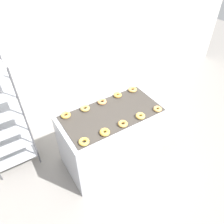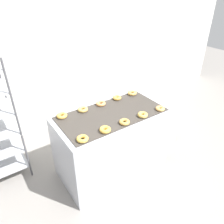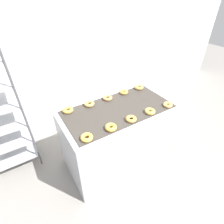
# 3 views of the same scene
# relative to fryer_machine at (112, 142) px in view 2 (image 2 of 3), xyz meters

# --- Properties ---
(ground_plane) EXTENTS (14.00, 14.00, 0.00)m
(ground_plane) POSITION_rel_fryer_machine_xyz_m (-0.00, -0.62, -0.45)
(ground_plane) COLOR gray
(wall_back) EXTENTS (8.00, 0.05, 2.80)m
(wall_back) POSITION_rel_fryer_machine_xyz_m (-0.00, 1.50, 0.95)
(wall_back) COLOR silver
(wall_back) RESTS_ON ground_plane
(fryer_machine) EXTENTS (1.42, 0.75, 0.91)m
(fryer_machine) POSITION_rel_fryer_machine_xyz_m (0.00, 0.00, 0.00)
(fryer_machine) COLOR #A8AAB2
(fryer_machine) RESTS_ON ground_plane
(glaze_bin) EXTENTS (0.32, 0.37, 0.33)m
(glaze_bin) POSITION_rel_fryer_machine_xyz_m (1.05, 0.07, -0.29)
(glaze_bin) COLOR #A8AAB2
(glaze_bin) RESTS_ON ground_plane
(donut_near_leftmost) EXTENTS (0.12, 0.12, 0.04)m
(donut_near_leftmost) POSITION_rel_fryer_machine_xyz_m (-0.55, -0.27, 0.47)
(donut_near_leftmost) COLOR gold
(donut_near_leftmost) RESTS_ON fryer_machine
(donut_near_left) EXTENTS (0.13, 0.13, 0.05)m
(donut_near_left) POSITION_rel_fryer_machine_xyz_m (-0.27, -0.27, 0.48)
(donut_near_left) COLOR gold
(donut_near_left) RESTS_ON fryer_machine
(donut_near_center) EXTENTS (0.12, 0.12, 0.04)m
(donut_near_center) POSITION_rel_fryer_machine_xyz_m (-0.01, -0.26, 0.47)
(donut_near_center) COLOR gold
(donut_near_center) RESTS_ON fryer_machine
(donut_near_right) EXTENTS (0.12, 0.12, 0.04)m
(donut_near_right) POSITION_rel_fryer_machine_xyz_m (0.27, -0.26, 0.48)
(donut_near_right) COLOR gold
(donut_near_right) RESTS_ON fryer_machine
(donut_near_rightmost) EXTENTS (0.11, 0.11, 0.04)m
(donut_near_rightmost) POSITION_rel_fryer_machine_xyz_m (0.55, -0.27, 0.47)
(donut_near_rightmost) COLOR #DDA355
(donut_near_rightmost) RESTS_ON fryer_machine
(donut_far_leftmost) EXTENTS (0.13, 0.13, 0.04)m
(donut_far_leftmost) POSITION_rel_fryer_machine_xyz_m (-0.54, 0.27, 0.48)
(donut_far_leftmost) COLOR gold
(donut_far_leftmost) RESTS_ON fryer_machine
(donut_far_left) EXTENTS (0.13, 0.13, 0.04)m
(donut_far_left) POSITION_rel_fryer_machine_xyz_m (-0.27, 0.26, 0.48)
(donut_far_left) COLOR tan
(donut_far_left) RESTS_ON fryer_machine
(donut_far_center) EXTENTS (0.13, 0.13, 0.04)m
(donut_far_center) POSITION_rel_fryer_machine_xyz_m (0.00, 0.26, 0.47)
(donut_far_center) COLOR #D89251
(donut_far_center) RESTS_ON fryer_machine
(donut_far_right) EXTENTS (0.12, 0.12, 0.04)m
(donut_far_right) POSITION_rel_fryer_machine_xyz_m (0.27, 0.27, 0.48)
(donut_far_right) COLOR gold
(donut_far_right) RESTS_ON fryer_machine
(donut_far_rightmost) EXTENTS (0.13, 0.13, 0.04)m
(donut_far_rightmost) POSITION_rel_fryer_machine_xyz_m (0.53, 0.27, 0.48)
(donut_far_rightmost) COLOR tan
(donut_far_rightmost) RESTS_ON fryer_machine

